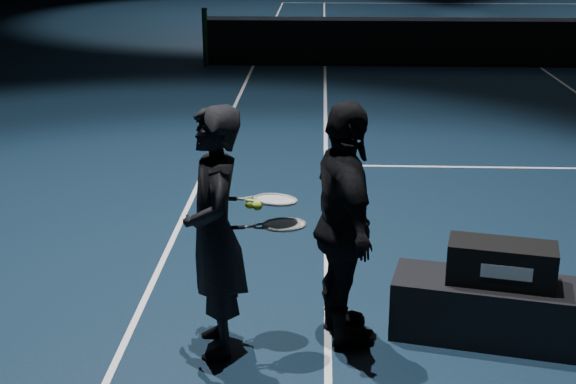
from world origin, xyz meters
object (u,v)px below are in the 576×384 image
player_a (215,233)px  racket_lower (284,225)px  player_b (345,225)px  racket_upper (276,200)px  racket_bag (502,263)px  player_bench (497,310)px  tennis_balls (254,202)px

player_a → racket_lower: size_ratio=2.44×
player_b → player_a: bearing=88.1°
racket_upper → racket_bag: bearing=-12.1°
racket_bag → player_a: bearing=-160.9°
racket_bag → player_a: 1.91m
player_bench → player_a: 1.99m
tennis_balls → racket_upper: bearing=25.2°
player_a → racket_upper: bearing=94.7°
player_bench → tennis_balls: tennis_balls is taller
player_bench → racket_upper: bearing=-163.8°
player_bench → racket_lower: racket_lower is taller
racket_bag → racket_upper: 1.57m
player_bench → player_b: (-1.05, -0.04, 0.62)m
racket_bag → player_b: (-1.05, -0.04, 0.27)m
player_bench → player_a: bearing=-160.9°
player_bench → racket_lower: bearing=-162.5°
player_b → tennis_balls: player_b is taller
tennis_balls → racket_bag: bearing=5.4°
racket_lower → tennis_balls: tennis_balls is taller
racket_upper → racket_lower: bearing=-42.7°
player_a → player_b: same height
player_b → racket_upper: bearing=83.0°
racket_upper → tennis_balls: 0.15m
player_b → tennis_balls: (-0.58, -0.12, 0.20)m
racket_lower → racket_upper: 0.17m
player_bench → racket_upper: size_ratio=2.07×
player_a → racket_upper: size_ratio=2.44×
player_bench → racket_upper: 1.71m
player_b → racket_lower: 0.40m
player_bench → player_b: 1.22m
racket_bag → racket_upper: (-1.50, -0.09, 0.46)m
player_b → racket_upper: player_b is taller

